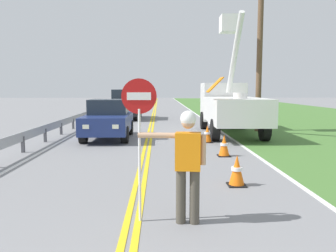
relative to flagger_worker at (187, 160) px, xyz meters
name	(u,v)px	position (x,y,z in m)	size (l,w,h in m)	color
grass_verge_right	(336,123)	(10.71, 15.81, -1.04)	(16.00, 110.00, 0.01)	#477533
centerline_yellow_left	(151,124)	(-0.98, 15.81, -1.04)	(0.11, 110.00, 0.01)	yellow
centerline_yellow_right	(153,123)	(-0.80, 15.81, -1.04)	(0.11, 110.00, 0.01)	yellow
edge_line_right	(210,123)	(2.71, 15.81, -1.04)	(0.12, 110.00, 0.01)	silver
edge_line_left	(94,124)	(-4.49, 15.81, -1.04)	(0.12, 110.00, 0.01)	silver
flagger_worker	(187,160)	(0.00, 0.00, 0.00)	(1.08, 0.29, 1.83)	#474238
stop_sign_paddle	(139,118)	(-0.76, 0.10, 0.66)	(0.56, 0.04, 2.33)	silver
utility_bucket_truck	(229,104)	(2.96, 11.16, 0.37)	(2.79, 6.85, 5.65)	silver
oncoming_sedan_nearest	(109,119)	(-2.64, 9.50, -0.21)	(1.94, 4.12, 1.70)	navy
oncoming_suv_second	(126,104)	(-2.79, 19.09, 0.01)	(2.02, 4.65, 2.10)	black
utility_pole_near	(260,38)	(4.59, 11.93, 3.62)	(1.80, 0.28, 8.96)	brown
traffic_cone_lead	(237,171)	(1.29, 2.11, -0.71)	(0.40, 0.40, 0.70)	orange
traffic_cone_mid	(224,146)	(1.64, 5.46, -0.71)	(0.40, 0.40, 0.70)	orange
traffic_cone_tail	(207,134)	(1.50, 8.28, -0.71)	(0.40, 0.40, 0.70)	orange
guardrail_left_shoulder	(67,121)	(-5.09, 12.00, -0.53)	(0.10, 32.00, 0.71)	#9EA0A3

